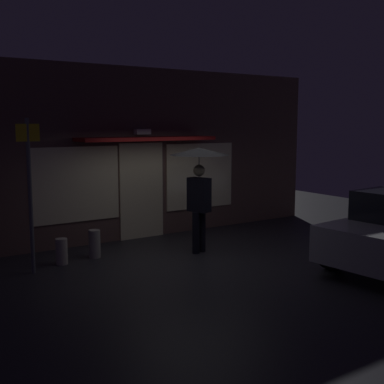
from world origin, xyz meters
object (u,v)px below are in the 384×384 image
object	(u,v)px
street_sign_post	(30,187)
person_with_umbrella	(199,171)
sidewalk_bollard_2	(62,251)
sidewalk_bollard	(95,244)

from	to	relation	value
street_sign_post	person_with_umbrella	bearing A→B (deg)	-7.83
person_with_umbrella	street_sign_post	size ratio (longest dim) A/B	0.79
sidewalk_bollard_2	person_with_umbrella	bearing A→B (deg)	-15.14
sidewalk_bollard	sidewalk_bollard_2	world-z (taller)	sidewalk_bollard
sidewalk_bollard_2	sidewalk_bollard	bearing A→B (deg)	7.52
person_with_umbrella	sidewalk_bollard_2	bearing A→B (deg)	-121.70
street_sign_post	sidewalk_bollard	bearing A→B (deg)	15.43
person_with_umbrella	street_sign_post	bearing A→B (deg)	-114.38
person_with_umbrella	sidewalk_bollard	size ratio (longest dim) A/B	3.88
sidewalk_bollard	sidewalk_bollard_2	size ratio (longest dim) A/B	1.13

